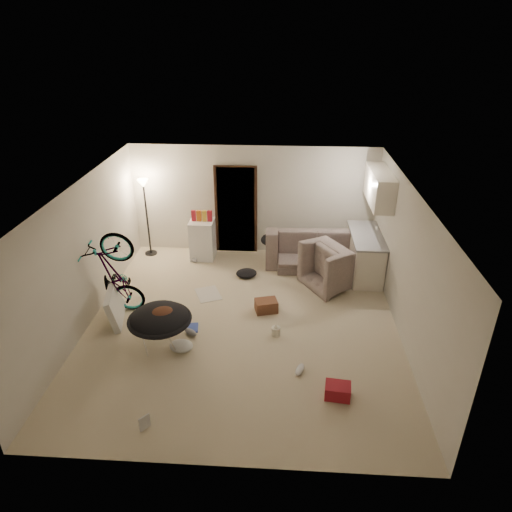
# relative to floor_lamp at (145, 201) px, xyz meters

# --- Properties ---
(floor) EXTENTS (5.50, 6.00, 0.02)m
(floor) POSITION_rel_floor_lamp_xyz_m (2.40, -2.65, -1.32)
(floor) COLOR beige
(floor) RESTS_ON ground
(ceiling) EXTENTS (5.50, 6.00, 0.02)m
(ceiling) POSITION_rel_floor_lamp_xyz_m (2.40, -2.65, 1.20)
(ceiling) COLOR white
(ceiling) RESTS_ON wall_back
(wall_back) EXTENTS (5.50, 0.02, 2.50)m
(wall_back) POSITION_rel_floor_lamp_xyz_m (2.40, 0.36, -0.06)
(wall_back) COLOR beige
(wall_back) RESTS_ON floor
(wall_front) EXTENTS (5.50, 0.02, 2.50)m
(wall_front) POSITION_rel_floor_lamp_xyz_m (2.40, -5.66, -0.06)
(wall_front) COLOR beige
(wall_front) RESTS_ON floor
(wall_left) EXTENTS (0.02, 6.00, 2.50)m
(wall_left) POSITION_rel_floor_lamp_xyz_m (-0.36, -2.65, -0.06)
(wall_left) COLOR beige
(wall_left) RESTS_ON floor
(wall_right) EXTENTS (0.02, 6.00, 2.50)m
(wall_right) POSITION_rel_floor_lamp_xyz_m (5.16, -2.65, -0.06)
(wall_right) COLOR beige
(wall_right) RESTS_ON floor
(doorway) EXTENTS (0.85, 0.10, 2.04)m
(doorway) POSITION_rel_floor_lamp_xyz_m (2.00, 0.32, -0.29)
(doorway) COLOR black
(doorway) RESTS_ON floor
(door_trim) EXTENTS (0.97, 0.04, 2.10)m
(door_trim) POSITION_rel_floor_lamp_xyz_m (2.00, 0.29, -0.29)
(door_trim) COLOR black
(door_trim) RESTS_ON floor
(floor_lamp) EXTENTS (0.28, 0.28, 1.81)m
(floor_lamp) POSITION_rel_floor_lamp_xyz_m (0.00, 0.00, 0.00)
(floor_lamp) COLOR black
(floor_lamp) RESTS_ON floor
(kitchen_counter) EXTENTS (0.60, 1.50, 0.88)m
(kitchen_counter) POSITION_rel_floor_lamp_xyz_m (4.83, -0.65, -0.87)
(kitchen_counter) COLOR white
(kitchen_counter) RESTS_ON floor
(counter_top) EXTENTS (0.64, 1.54, 0.04)m
(counter_top) POSITION_rel_floor_lamp_xyz_m (4.83, -0.65, -0.41)
(counter_top) COLOR gray
(counter_top) RESTS_ON kitchen_counter
(kitchen_uppers) EXTENTS (0.38, 1.40, 0.65)m
(kitchen_uppers) POSITION_rel_floor_lamp_xyz_m (4.96, -0.65, 0.64)
(kitchen_uppers) COLOR white
(kitchen_uppers) RESTS_ON wall_right
(sofa) EXTENTS (2.26, 0.96, 0.65)m
(sofa) POSITION_rel_floor_lamp_xyz_m (3.82, -0.20, -0.98)
(sofa) COLOR #323831
(sofa) RESTS_ON floor
(armchair) EXTENTS (1.31, 1.35, 0.67)m
(armchair) POSITION_rel_floor_lamp_xyz_m (4.24, -1.10, -0.97)
(armchair) COLOR #323831
(armchair) RESTS_ON floor
(bicycle) EXTENTS (1.77, 0.80, 1.01)m
(bicycle) POSITION_rel_floor_lamp_xyz_m (0.10, -2.47, -0.85)
(bicycle) COLOR black
(bicycle) RESTS_ON floor
(book_asset) EXTENTS (0.28, 0.28, 0.02)m
(book_asset) POSITION_rel_floor_lamp_xyz_m (1.26, -5.20, -1.30)
(book_asset) COLOR maroon
(book_asset) RESTS_ON floor
(mini_fridge) EXTENTS (0.54, 0.54, 0.91)m
(mini_fridge) POSITION_rel_floor_lamp_xyz_m (1.26, -0.10, -0.85)
(mini_fridge) COLOR white
(mini_fridge) RESTS_ON floor
(snack_box_0) EXTENTS (0.11, 0.08, 0.30)m
(snack_box_0) POSITION_rel_floor_lamp_xyz_m (1.09, -0.10, -0.31)
(snack_box_0) COLOR maroon
(snack_box_0) RESTS_ON mini_fridge
(snack_box_1) EXTENTS (0.11, 0.08, 0.30)m
(snack_box_1) POSITION_rel_floor_lamp_xyz_m (1.21, -0.10, -0.31)
(snack_box_1) COLOR orange
(snack_box_1) RESTS_ON mini_fridge
(snack_box_2) EXTENTS (0.11, 0.09, 0.30)m
(snack_box_2) POSITION_rel_floor_lamp_xyz_m (1.33, -0.10, -0.31)
(snack_box_2) COLOR gold
(snack_box_2) RESTS_ON mini_fridge
(snack_box_3) EXTENTS (0.11, 0.08, 0.30)m
(snack_box_3) POSITION_rel_floor_lamp_xyz_m (1.45, -0.10, -0.31)
(snack_box_3) COLOR maroon
(snack_box_3) RESTS_ON mini_fridge
(saucer_chair) EXTENTS (1.05, 1.05, 0.74)m
(saucer_chair) POSITION_rel_floor_lamp_xyz_m (1.12, -3.39, -0.87)
(saucer_chair) COLOR silver
(saucer_chair) RESTS_ON floor
(hoodie) EXTENTS (0.62, 0.59, 0.22)m
(hoodie) POSITION_rel_floor_lamp_xyz_m (1.17, -3.42, -0.66)
(hoodie) COLOR #482618
(hoodie) RESTS_ON saucer_chair
(sofa_drape) EXTENTS (0.65, 0.57, 0.28)m
(sofa_drape) POSITION_rel_floor_lamp_xyz_m (2.87, -0.20, -0.77)
(sofa_drape) COLOR black
(sofa_drape) RESTS_ON sofa
(tv_box) EXTENTS (0.42, 0.95, 0.62)m
(tv_box) POSITION_rel_floor_lamp_xyz_m (0.10, -2.68, -1.00)
(tv_box) COLOR silver
(tv_box) RESTS_ON floor
(drink_case_a) EXTENTS (0.46, 0.38, 0.23)m
(drink_case_a) POSITION_rel_floor_lamp_xyz_m (2.81, -2.23, -1.19)
(drink_case_a) COLOR brown
(drink_case_a) RESTS_ON floor
(drink_case_b) EXTENTS (0.39, 0.31, 0.21)m
(drink_case_b) POSITION_rel_floor_lamp_xyz_m (3.93, -4.38, -1.20)
(drink_case_b) COLOR maroon
(drink_case_b) RESTS_ON floor
(juicer) EXTENTS (0.15, 0.15, 0.22)m
(juicer) POSITION_rel_floor_lamp_xyz_m (3.01, -2.96, -1.22)
(juicer) COLOR beige
(juicer) RESTS_ON floor
(newspaper) EXTENTS (0.63, 0.70, 0.01)m
(newspaper) POSITION_rel_floor_lamp_xyz_m (1.62, -1.71, -1.30)
(newspaper) COLOR beige
(newspaper) RESTS_ON floor
(book_blue) EXTENTS (0.23, 0.30, 0.03)m
(book_blue) POSITION_rel_floor_lamp_xyz_m (1.52, -2.87, -1.29)
(book_blue) COLOR #2E44A6
(book_blue) RESTS_ON floor
(book_white) EXTENTS (0.22, 0.28, 0.02)m
(book_white) POSITION_rel_floor_lamp_xyz_m (1.29, -2.64, -1.30)
(book_white) COLOR silver
(book_white) RESTS_ON floor
(shoe_1) EXTENTS (0.28, 0.29, 0.11)m
(shoe_1) POSITION_rel_floor_lamp_xyz_m (1.07, -0.33, -1.25)
(shoe_1) COLOR slate
(shoe_1) RESTS_ON floor
(shoe_3) EXTENTS (0.29, 0.26, 0.10)m
(shoe_3) POSITION_rel_floor_lamp_xyz_m (1.53, -3.05, -1.26)
(shoe_3) COLOR slate
(shoe_3) RESTS_ON floor
(shoe_4) EXTENTS (0.20, 0.30, 0.10)m
(shoe_4) POSITION_rel_floor_lamp_xyz_m (3.40, -3.89, -1.25)
(shoe_4) COLOR white
(shoe_4) RESTS_ON floor
(clothes_lump_b) EXTENTS (0.54, 0.50, 0.14)m
(clothes_lump_b) POSITION_rel_floor_lamp_xyz_m (2.33, -0.92, -1.24)
(clothes_lump_b) COLOR black
(clothes_lump_b) RESTS_ON floor
(clothes_lump_c) EXTENTS (0.46, 0.42, 0.12)m
(clothes_lump_c) POSITION_rel_floor_lamp_xyz_m (1.45, -3.45, -1.25)
(clothes_lump_c) COLOR silver
(clothes_lump_c) RESTS_ON floor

